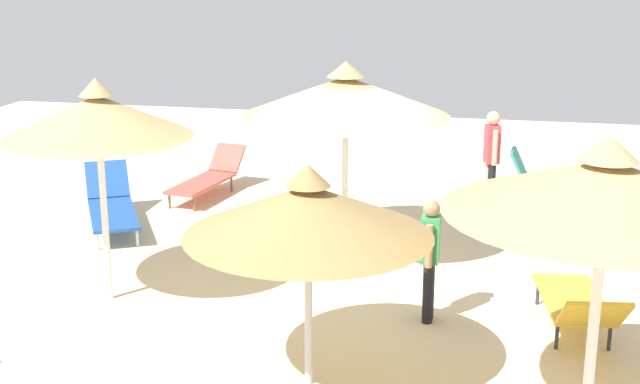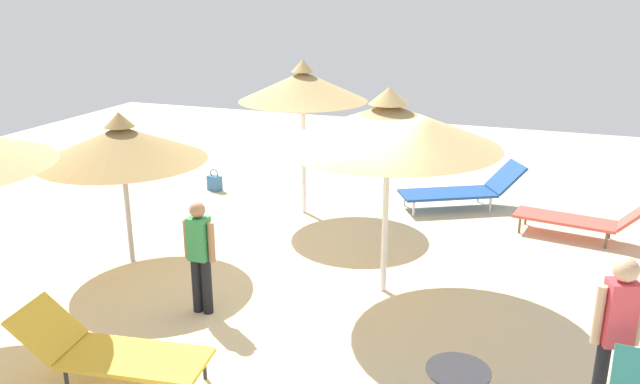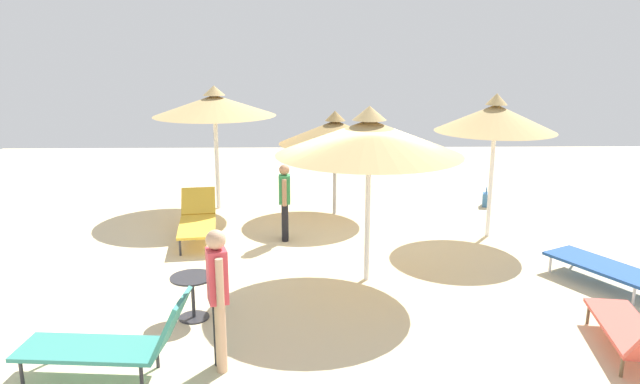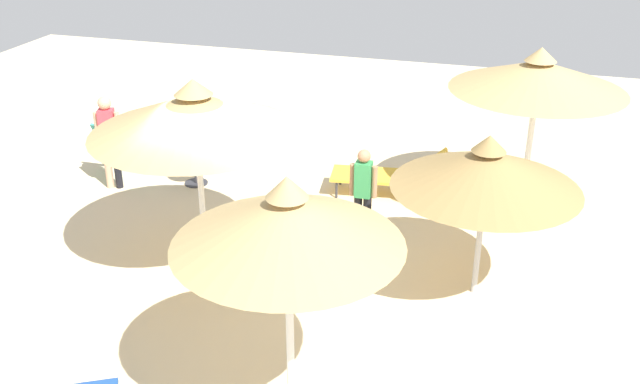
{
  "view_description": "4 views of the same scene",
  "coord_description": "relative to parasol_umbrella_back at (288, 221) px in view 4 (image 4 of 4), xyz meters",
  "views": [
    {
      "loc": [
        11.2,
        2.02,
        4.37
      ],
      "look_at": [
        0.18,
        -0.34,
        1.22
      ],
      "focal_mm": 49.24,
      "sensor_mm": 36.0,
      "label": 1
    },
    {
      "loc": [
        -2.68,
        7.7,
        4.04
      ],
      "look_at": [
        -0.04,
        0.45,
        1.56
      ],
      "focal_mm": 35.55,
      "sensor_mm": 36.0,
      "label": 2
    },
    {
      "loc": [
        -10.01,
        0.78,
        3.81
      ],
      "look_at": [
        0.86,
        0.56,
        1.08
      ],
      "focal_mm": 33.69,
      "sensor_mm": 36.0,
      "label": 3
    },
    {
      "loc": [
        3.5,
        -8.65,
        5.62
      ],
      "look_at": [
        1.06,
        -0.33,
        1.5
      ],
      "focal_mm": 40.58,
      "sensor_mm": 36.0,
      "label": 4
    }
  ],
  "objects": [
    {
      "name": "parasol_umbrella_front",
      "position": [
        2.22,
        5.73,
        0.03
      ],
      "size": [
        2.79,
        2.79,
        2.86
      ],
      "color": "white",
      "rests_on": "ground"
    },
    {
      "name": "person_standing_far_left",
      "position": [
        -0.17,
        4.07,
        -1.54
      ],
      "size": [
        0.44,
        0.22,
        1.52
      ],
      "color": "black",
      "rests_on": "ground"
    },
    {
      "name": "lounge_chair_center",
      "position": [
        -5.18,
        5.86,
        -1.92
      ],
      "size": [
        0.8,
        2.01,
        1.05
      ],
      "color": "teal",
      "rests_on": "ground"
    },
    {
      "name": "parasol_umbrella_edge",
      "position": [
        -2.23,
        2.66,
        -0.02
      ],
      "size": [
        2.95,
        2.95,
        2.85
      ],
      "color": "white",
      "rests_on": "ground"
    },
    {
      "name": "lounge_chair_near_right",
      "position": [
        -0.07,
        5.81,
        -1.97
      ],
      "size": [
        2.11,
        0.97,
        0.83
      ],
      "color": "gold",
      "rests_on": "ground"
    },
    {
      "name": "parasol_umbrella_far_left",
      "position": [
        1.69,
        3.02,
        -0.51
      ],
      "size": [
        2.5,
        2.5,
        2.34
      ],
      "color": "#B2B2B7",
      "rests_on": "ground"
    },
    {
      "name": "parasol_umbrella_back",
      "position": [
        0.0,
        0.0,
        0.0
      ],
      "size": [
        2.32,
        2.32,
        2.86
      ],
      "color": "white",
      "rests_on": "ground"
    },
    {
      "name": "side_table_round",
      "position": [
        -3.62,
        5.25,
        -1.95
      ],
      "size": [
        0.61,
        0.61,
        0.63
      ],
      "color": "#2D2D33",
      "rests_on": "ground"
    },
    {
      "name": "person_standing_back",
      "position": [
        -4.97,
        4.67,
        -1.39
      ],
      "size": [
        0.44,
        0.29,
        1.74
      ],
      "color": "tan",
      "rests_on": "ground"
    },
    {
      "name": "ground",
      "position": [
        -1.47,
        2.84,
        -2.43
      ],
      "size": [
        24.0,
        24.0,
        0.1
      ],
      "primitive_type": "cube",
      "color": "beige"
    }
  ]
}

